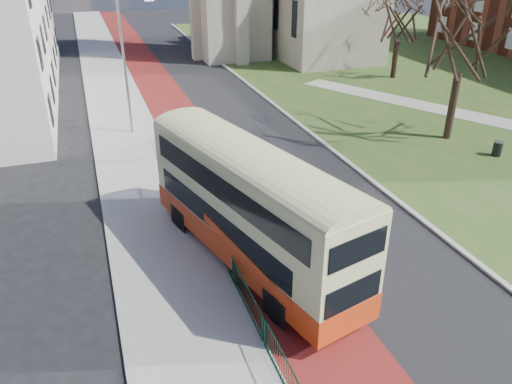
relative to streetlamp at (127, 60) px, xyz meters
name	(u,v)px	position (x,y,z in m)	size (l,w,h in m)	color
ground	(322,286)	(4.35, -18.00, -4.59)	(160.00, 160.00, 0.00)	black
road_carriageway	(216,114)	(5.85, 2.00, -4.59)	(9.00, 120.00, 0.01)	black
bus_lane	(178,118)	(3.15, 2.00, -4.59)	(3.40, 120.00, 0.01)	#591414
pavement_west	(121,124)	(-0.65, 2.00, -4.53)	(4.00, 120.00, 0.12)	gray
kerb_west	(152,120)	(1.35, 2.00, -4.53)	(0.25, 120.00, 0.13)	#999993
kerb_east	(268,100)	(10.45, 4.00, -4.53)	(0.25, 80.00, 0.13)	#999993
grass_green	(480,79)	(30.35, 4.00, -4.57)	(40.00, 80.00, 0.04)	#304D1B
pedestrian_railing	(212,231)	(1.40, -14.00, -4.04)	(0.07, 24.00, 1.12)	#0D3A25
streetlamp	(127,60)	(0.00, 0.00, 0.00)	(2.13, 0.18, 8.00)	gray
bus	(250,202)	(2.42, -15.74, -2.04)	(5.14, 10.97, 4.47)	#B83411
winter_tree_near	(469,17)	(18.04, -7.22, 2.56)	(7.51, 7.51, 10.27)	#2E2017
winter_tree_far	(401,10)	(23.31, 6.88, 1.12)	(5.73, 5.73, 8.20)	black
litter_bin	(497,148)	(18.84, -10.50, -4.12)	(0.54, 0.54, 0.86)	black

